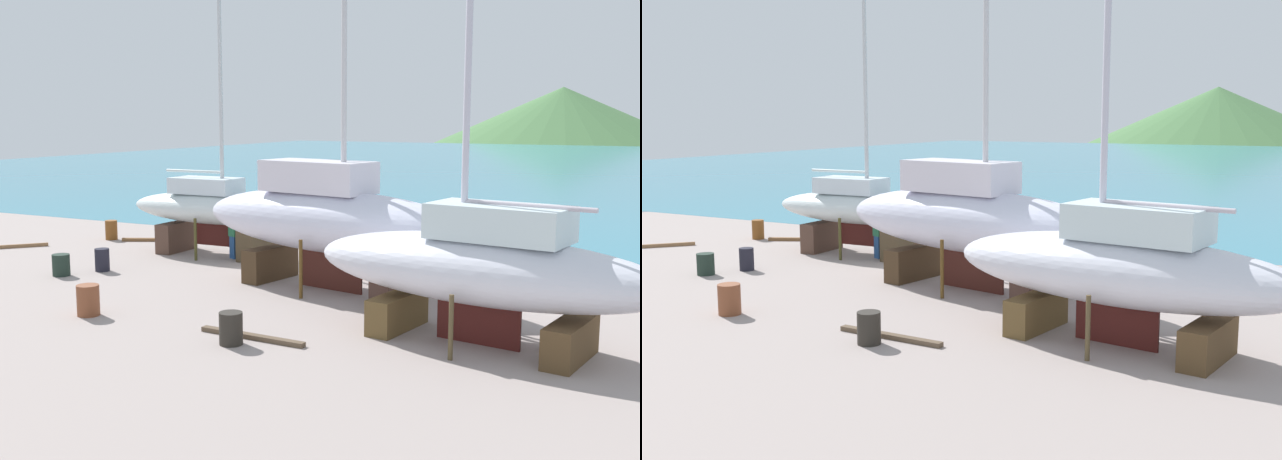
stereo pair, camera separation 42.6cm
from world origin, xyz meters
TOP-DOWN VIEW (x-y plane):
  - ground_plane at (0.00, -4.84)m, footprint 47.03×47.03m
  - sea_water at (0.00, 66.42)m, footprint 134.44×119.01m
  - headland_hill at (-18.91, 173.26)m, footprint 112.74×112.74m
  - sailboat_mid_port at (3.06, -2.32)m, footprint 10.92×4.74m
  - sailboat_large_starboard at (-4.00, 1.25)m, footprint 7.96×2.92m
  - sailboat_small_center at (9.19, -6.14)m, footprint 9.71×4.22m
  - worker at (-2.82, 0.88)m, footprint 0.50×0.39m
  - barrel_tipped_right at (-6.56, -4.74)m, footprint 0.65×0.65m
  - barrel_ochre at (-5.82, -3.44)m, footprint 0.63×0.63m
  - barrel_rust_mid at (-1.71, -8.48)m, footprint 0.92×0.92m
  - barrel_rust_far at (3.57, -8.99)m, footprint 0.63×0.63m
  - barrel_blue_faded at (-10.55, 2.31)m, footprint 0.61×0.61m
  - barrel_tipped_left at (10.86, 1.86)m, footprint 0.95×0.93m
  - timber_long_aft at (-12.68, -1.30)m, footprint 1.78×2.02m
  - timber_plank_near at (9.49, 2.02)m, footprint 3.07×0.79m
  - timber_short_skew at (-8.69, 2.68)m, footprint 2.26×1.23m
  - timber_long_fore at (3.78, -8.34)m, footprint 3.15×0.37m

SIDE VIEW (x-z plane):
  - ground_plane at x=0.00m, z-range 0.00..0.00m
  - sea_water at x=0.00m, z-range 0.00..0.00m
  - headland_hill at x=-18.91m, z-range -12.49..12.49m
  - timber_long_fore at x=3.78m, z-range 0.00..0.13m
  - timber_short_skew at x=-8.69m, z-range 0.00..0.15m
  - timber_long_aft at x=-12.68m, z-range 0.00..0.15m
  - timber_plank_near at x=9.49m, z-range 0.00..0.15m
  - barrel_tipped_left at x=10.86m, z-range 0.00..0.56m
  - barrel_tipped_right at x=-6.56m, z-range 0.00..0.79m
  - barrel_rust_far at x=3.57m, z-range 0.00..0.84m
  - barrel_ochre at x=-5.82m, z-range 0.00..0.85m
  - barrel_blue_faded at x=-10.55m, z-range 0.00..0.90m
  - barrel_rust_mid at x=-1.71m, z-range 0.00..0.90m
  - worker at x=-2.82m, z-range 0.04..1.82m
  - sailboat_large_starboard at x=-4.00m, z-range -4.54..8.41m
  - sailboat_small_center at x=9.19m, z-range -4.91..8.91m
  - sailboat_mid_port at x=3.06m, z-range -5.85..10.63m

